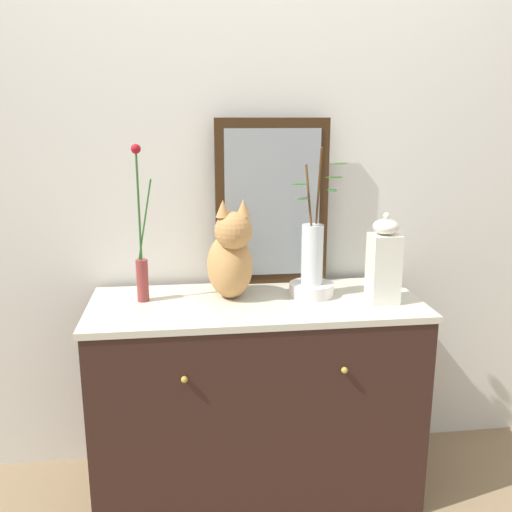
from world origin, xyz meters
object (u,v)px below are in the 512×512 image
cat_sitting (230,257)px  jar_lidded_porcelain (384,262)px  sideboard (256,398)px  vase_glass_clear (313,250)px  bowl_porcelain (311,289)px  mirror_leaning (272,203)px  vase_slim_green (142,261)px

cat_sitting → jar_lidded_porcelain: cat_sitting is taller
sideboard → vase_glass_clear: 0.64m
cat_sitting → bowl_porcelain: 0.35m
jar_lidded_porcelain → vase_glass_clear: bearing=156.7°
cat_sitting → vase_glass_clear: vase_glass_clear is taller
sideboard → mirror_leaning: size_ratio=1.86×
bowl_porcelain → cat_sitting: bearing=177.7°
mirror_leaning → vase_slim_green: size_ratio=1.15×
sideboard → bowl_porcelain: 0.49m
cat_sitting → vase_slim_green: vase_slim_green is taller
sideboard → bowl_porcelain: bowl_porcelain is taller
vase_slim_green → jar_lidded_porcelain: (0.91, -0.13, -0.00)m
sideboard → vase_slim_green: vase_slim_green is taller
sideboard → mirror_leaning: mirror_leaning is taller
vase_glass_clear → jar_lidded_porcelain: vase_glass_clear is taller
vase_slim_green → bowl_porcelain: vase_slim_green is taller
bowl_porcelain → vase_glass_clear: bearing=-36.1°
jar_lidded_porcelain → cat_sitting: bearing=168.0°
mirror_leaning → jar_lidded_porcelain: mirror_leaning is taller
sideboard → vase_slim_green: bearing=172.1°
cat_sitting → mirror_leaning: bearing=44.0°
sideboard → mirror_leaning: bearing=67.7°
bowl_porcelain → vase_glass_clear: size_ratio=0.33×
vase_slim_green → vase_glass_clear: 0.66m
sideboard → vase_glass_clear: vase_glass_clear is taller
mirror_leaning → jar_lidded_porcelain: size_ratio=1.98×
vase_slim_green → jar_lidded_porcelain: vase_slim_green is taller
vase_glass_clear → bowl_porcelain: bearing=143.9°
cat_sitting → vase_glass_clear: (0.32, -0.01, 0.02)m
mirror_leaning → cat_sitting: 0.32m
vase_slim_green → jar_lidded_porcelain: size_ratio=1.72×
cat_sitting → bowl_porcelain: bearing=-2.3°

